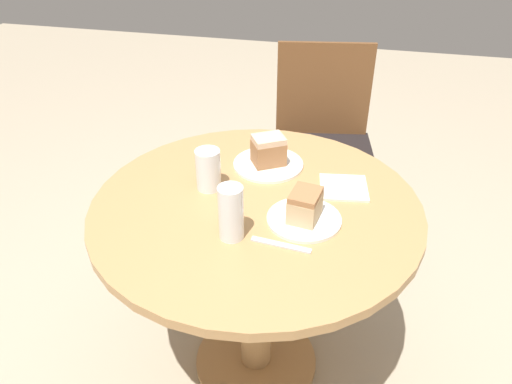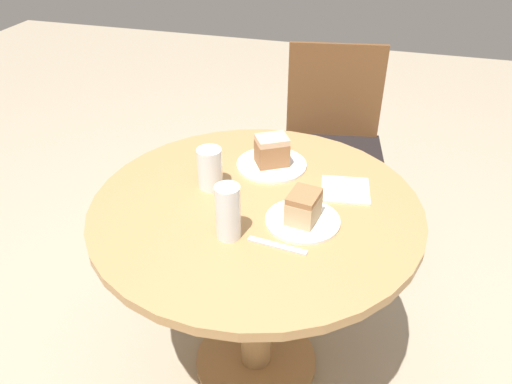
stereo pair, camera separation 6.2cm
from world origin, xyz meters
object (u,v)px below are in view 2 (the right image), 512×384
Objects in this scene: plate_far at (272,165)px; cake_slice_far at (272,151)px; glass_water at (228,214)px; chair at (332,144)px; cake_slice_near at (304,207)px; glass_lemonade at (210,170)px; plate_near at (303,221)px.

plate_far is 1.81× the size of cake_slice_far.
glass_water reaches higher than cake_slice_far.
cake_slice_far is (-0.12, -0.69, 0.31)m from chair.
chair is at bearing 92.49° from cake_slice_near.
plate_far is 1.78× the size of glass_lemonade.
cake_slice_near is 0.85× the size of cake_slice_far.
glass_lemonade is at bearing 121.14° from glass_water.
chair is at bearing 80.18° from plate_far.
plate_near and plate_far have the same top height.
plate_near is (0.04, -0.97, 0.26)m from chair.
cake_slice_far is at bearing -109.26° from chair.
plate_far is at bearing 120.15° from cake_slice_near.
plate_far is at bearing -109.26° from chair.
chair is 7.06× the size of cake_slice_far.
glass_water is at bearing -147.59° from cake_slice_near.
cake_slice_far reaches higher than plate_near.
cake_slice_far is 0.23m from glass_lemonade.
glass_lemonade is (-0.15, -0.17, 0.05)m from plate_far.
glass_lemonade is at bearing 161.54° from plate_near.
chair is 0.77m from cake_slice_far.
cake_slice_near is 0.33m from glass_lemonade.
plate_near is 1.65× the size of cake_slice_far.
glass_water is (-0.18, -0.12, 0.07)m from plate_near.
glass_lemonade is at bearing -116.86° from chair.
glass_lemonade reaches higher than cake_slice_near.
plate_far is (-0.16, 0.28, 0.00)m from plate_near.
cake_slice_near is (0.04, -0.97, 0.31)m from chair.
chair is at bearing 82.71° from glass_water.
plate_far is at bearing -93.58° from cake_slice_far.
cake_slice_near is at bearing -59.85° from cake_slice_far.
cake_slice_far is 0.98× the size of glass_lemonade.
chair is 0.75m from plate_far.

